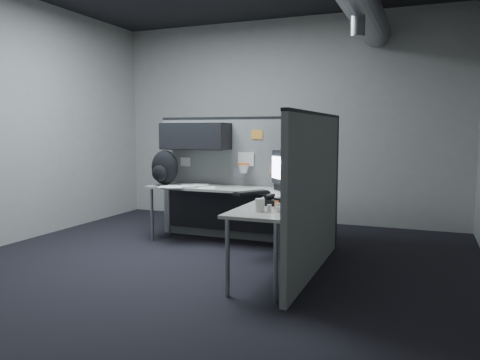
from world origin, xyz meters
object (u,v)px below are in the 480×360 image
at_px(backpack, 164,168).
at_px(desk, 245,201).
at_px(monitor, 295,170).
at_px(phone, 275,201).
at_px(keyboard, 251,193).

bearing_deg(backpack, desk, 6.32).
distance_m(monitor, phone, 1.15).
relative_size(monitor, phone, 2.68).
distance_m(desk, keyboard, 0.29).
height_order(monitor, backpack, monitor).
height_order(keyboard, phone, phone).
bearing_deg(monitor, backpack, -173.64).
bearing_deg(keyboard, backpack, 149.52).
distance_m(desk, phone, 1.05).
height_order(desk, keyboard, keyboard).
relative_size(desk, backpack, 5.01).
bearing_deg(monitor, phone, -80.40).
xyz_separation_m(desk, monitor, (0.53, 0.30, 0.37)).
distance_m(desk, backpack, 1.30).
bearing_deg(phone, backpack, 165.20).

